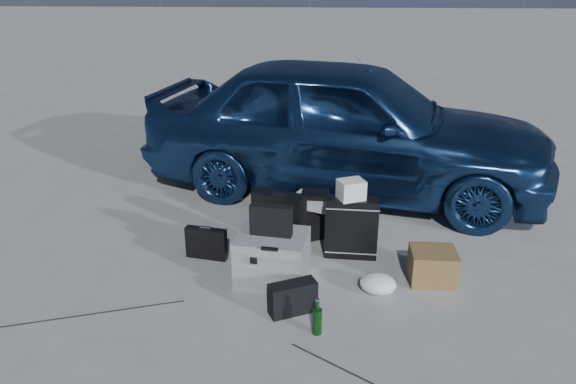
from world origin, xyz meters
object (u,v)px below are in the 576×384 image
(suitcase_left, at_px, (279,225))
(car, at_px, (347,125))
(briefcase, at_px, (206,243))
(suitcase_right, at_px, (351,228))
(duffel_bag, at_px, (312,220))
(pelican_case, at_px, (272,257))
(green_bottle, at_px, (317,317))
(cardboard_box, at_px, (433,266))

(suitcase_left, bearing_deg, car, 91.20)
(car, bearing_deg, briefcase, 156.38)
(suitcase_left, bearing_deg, briefcase, -149.54)
(suitcase_right, relative_size, duffel_bag, 0.87)
(car, xyz_separation_m, suitcase_left, (-0.68, -1.70, -0.48))
(pelican_case, xyz_separation_m, suitcase_right, (0.70, 0.46, 0.08))
(suitcase_right, bearing_deg, pelican_case, -143.08)
(suitcase_left, relative_size, green_bottle, 2.19)
(car, xyz_separation_m, duffel_bag, (-0.38, -1.26, -0.62))
(suitcase_left, bearing_deg, pelican_case, -70.91)
(pelican_case, bearing_deg, green_bottle, -54.26)
(briefcase, relative_size, suitcase_right, 0.67)
(car, distance_m, green_bottle, 2.97)
(suitcase_left, distance_m, duffel_bag, 0.55)
(green_bottle, bearing_deg, briefcase, 133.21)
(car, height_order, suitcase_left, car)
(car, xyz_separation_m, cardboard_box, (0.67, -2.09, -0.65))
(car, relative_size, green_bottle, 16.27)
(suitcase_left, relative_size, duffel_bag, 0.94)
(suitcase_right, bearing_deg, suitcase_left, -174.40)
(briefcase, distance_m, cardboard_box, 2.04)
(car, xyz_separation_m, green_bottle, (-0.32, -2.88, -0.65))
(pelican_case, distance_m, suitcase_left, 0.45)
(pelican_case, bearing_deg, duffel_bag, 77.80)
(suitcase_left, height_order, cardboard_box, suitcase_left)
(suitcase_left, height_order, duffel_bag, suitcase_left)
(suitcase_right, bearing_deg, duffel_bag, 135.44)
(suitcase_left, xyz_separation_m, green_bottle, (0.36, -1.18, -0.17))
(car, relative_size, cardboard_box, 12.12)
(suitcase_right, distance_m, cardboard_box, 0.81)
(car, bearing_deg, suitcase_right, -167.04)
(pelican_case, relative_size, suitcase_left, 0.94)
(briefcase, bearing_deg, duffel_bag, 40.05)
(car, relative_size, suitcase_right, 8.02)
(pelican_case, relative_size, suitcase_right, 1.01)
(pelican_case, distance_m, briefcase, 0.73)
(suitcase_right, height_order, duffel_bag, suitcase_right)
(duffel_bag, distance_m, green_bottle, 1.62)
(briefcase, relative_size, green_bottle, 1.35)
(car, distance_m, duffel_bag, 1.46)
(duffel_bag, relative_size, cardboard_box, 1.74)
(car, height_order, suitcase_right, car)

